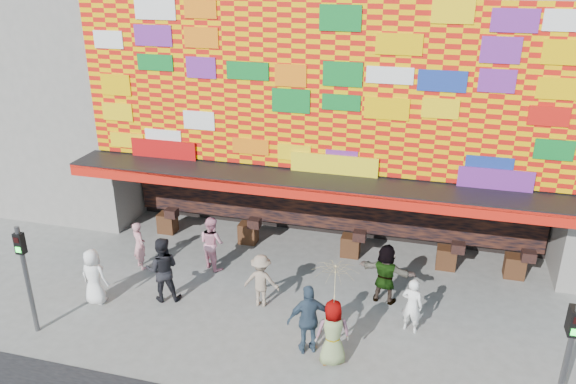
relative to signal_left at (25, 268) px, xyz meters
name	(u,v)px	position (x,y,z in m)	size (l,w,h in m)	color
ground	(282,334)	(6.20, 1.50, -1.86)	(90.00, 90.00, 0.00)	slate
shop_building	(345,73)	(6.20, 9.68, 3.37)	(15.20, 9.40, 10.00)	gray
neighbor_left	(23,38)	(-6.80, 9.50, 4.14)	(11.00, 8.00, 12.00)	gray
signal_left	(25,268)	(0.00, 0.00, 0.00)	(0.22, 0.20, 3.00)	#59595B
signal_right	(568,353)	(12.40, 0.00, 0.00)	(0.22, 0.20, 3.00)	#59595B
ped_a	(94,277)	(0.76, 1.57, -1.04)	(0.80, 0.52, 1.65)	white
ped_b	(139,245)	(1.01, 3.63, -1.09)	(0.56, 0.37, 1.54)	#CF858E
ped_c	(163,269)	(2.54, 2.22, -0.90)	(0.93, 0.72, 1.91)	black
ped_d	(261,281)	(5.27, 2.66, -1.09)	(1.00, 0.57, 1.54)	gray
ped_e	(309,319)	(7.00, 1.05, -0.94)	(1.08, 0.45, 1.85)	#384C62
ped_f	(386,274)	(8.54, 3.74, -0.98)	(1.63, 0.52, 1.76)	gray
ped_g	(333,333)	(7.63, 0.79, -1.01)	(0.83, 0.54, 1.69)	gray
ped_h	(412,305)	(9.35, 2.56, -1.11)	(0.55, 0.36, 1.51)	white
ped_i	(212,243)	(3.17, 4.24, -1.01)	(0.83, 0.65, 1.71)	pink
parasol	(335,283)	(7.63, 0.79, 0.33)	(1.17, 1.19, 1.93)	#F8EC9C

